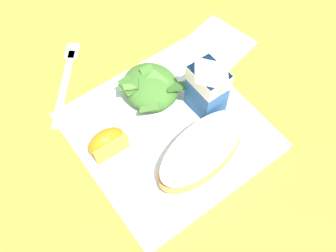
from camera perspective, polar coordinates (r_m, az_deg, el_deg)
ground at (r=0.62m, az=0.00°, el=-1.21°), size 3.00×3.00×0.00m
white_plate at (r=0.62m, az=0.00°, el=-0.85°), size 0.28×0.28×0.02m
cheesy_pizza_bread at (r=0.57m, az=5.08°, el=-3.72°), size 0.11×0.18×0.04m
green_salad_pile at (r=0.63m, az=-2.65°, el=5.94°), size 0.10×0.10×0.04m
milk_carton at (r=0.59m, az=6.24°, el=6.01°), size 0.06×0.04×0.11m
orange_wedge_front at (r=0.58m, az=-9.12°, el=-2.44°), size 0.04×0.06×0.04m
paper_napkin at (r=0.75m, az=7.45°, el=12.08°), size 0.13×0.13×0.00m
metal_fork at (r=0.71m, az=-15.01°, el=7.30°), size 0.16×0.13×0.01m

